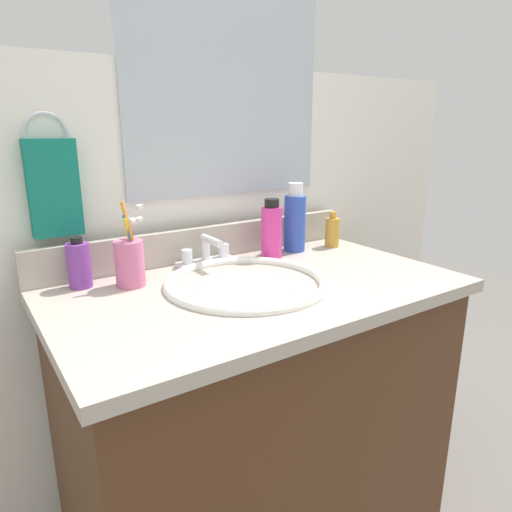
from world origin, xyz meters
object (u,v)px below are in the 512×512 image
hand_towel (54,188)px  cup_pink (130,262)px  faucet (207,255)px  bottle_shampoo_blue (295,220)px  bottle_soap_pink (272,230)px  bottle_oil_amber (332,232)px  bottle_cream_purple (79,265)px

hand_towel → cup_pink: bearing=-46.8°
faucet → bottle_shampoo_blue: bearing=-2.9°
bottle_soap_pink → bottle_oil_amber: 0.23m
faucet → cup_pink: cup_pink is taller
bottle_shampoo_blue → cup_pink: size_ratio=1.02×
bottle_soap_pink → bottle_oil_amber: (0.22, -0.01, -0.03)m
hand_towel → bottle_cream_purple: hand_towel is taller
bottle_soap_pink → bottle_cream_purple: 0.51m
hand_towel → cup_pink: hand_towel is taller
bottle_shampoo_blue → bottle_cream_purple: bottle_shampoo_blue is taller
bottle_soap_pink → bottle_shampoo_blue: bearing=12.2°
hand_towel → faucet: 0.40m
faucet → bottle_oil_amber: bearing=-5.8°
bottle_shampoo_blue → bottle_cream_purple: size_ratio=1.71×
hand_towel → bottle_shampoo_blue: hand_towel is taller
bottle_oil_amber → faucet: bearing=174.2°
bottle_shampoo_blue → bottle_oil_amber: bearing=-12.1°
bottle_shampoo_blue → bottle_cream_purple: 0.61m
bottle_shampoo_blue → cup_pink: (-0.51, -0.04, -0.03)m
hand_towel → bottle_shampoo_blue: 0.65m
bottle_soap_pink → bottle_cream_purple: size_ratio=1.41×
hand_towel → bottle_cream_purple: (0.02, -0.07, -0.17)m
bottle_shampoo_blue → bottle_soap_pink: bearing=-167.8°
faucet → cup_pink: size_ratio=0.81×
hand_towel → bottle_oil_amber: bearing=-9.0°
bottle_cream_purple → cup_pink: bearing=-29.2°
bottle_oil_amber → bottle_cream_purple: bearing=176.4°
hand_towel → bottle_soap_pink: (0.53, -0.11, -0.14)m
faucet → bottle_cream_purple: bearing=179.1°
bottle_shampoo_blue → bottle_soap_pink: 0.10m
bottle_shampoo_blue → hand_towel: bearing=171.6°
bottle_soap_pink → cup_pink: size_ratio=0.84×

